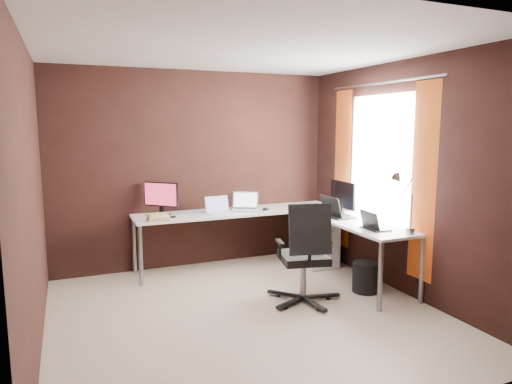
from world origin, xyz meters
TOP-DOWN VIEW (x-y plane):
  - room at (0.34, 0.07)m, footprint 3.60×3.60m
  - desk at (0.84, 1.04)m, footprint 2.65×2.25m
  - drawer_pedestal at (1.43, 1.15)m, footprint 0.42×0.50m
  - monitor_left at (-0.49, 1.61)m, footprint 0.35×0.33m
  - monitor_right at (1.52, 0.70)m, footprint 0.13×0.51m
  - laptop_white at (0.19, 1.43)m, footprint 0.33×0.25m
  - laptop_silver at (0.58, 1.53)m, footprint 0.42×0.38m
  - laptop_black_big at (1.40, 0.67)m, footprint 0.28×0.39m
  - laptop_black_small at (1.42, -0.04)m, footprint 0.22×0.30m
  - book_stack at (-0.59, 1.30)m, footprint 0.24×0.20m
  - mouse_left at (-0.40, 1.36)m, footprint 0.08×0.06m
  - mouse_corner at (0.80, 1.37)m, footprint 0.11×0.09m
  - desk_lamp at (1.57, -0.29)m, footprint 0.20×0.23m
  - office_chair at (0.66, 0.07)m, footprint 0.60×0.62m
  - wastebasket at (1.43, 0.08)m, footprint 0.31×0.31m

SIDE VIEW (x-z plane):
  - wastebasket at x=1.43m, z-range 0.00..0.33m
  - drawer_pedestal at x=1.43m, z-range 0.00..0.60m
  - office_chair at x=0.66m, z-range -0.22..0.84m
  - desk at x=0.84m, z-range 0.31..1.04m
  - mouse_left at x=-0.40m, z-range 0.73..0.76m
  - mouse_corner at x=0.80m, z-range 0.73..0.77m
  - book_stack at x=-0.59m, z-range 0.73..0.80m
  - laptop_black_small at x=1.42m, z-range 0.67..0.87m
  - laptop_white at x=0.19m, z-range 0.67..0.88m
  - laptop_silver at x=0.58m, z-range 0.67..0.89m
  - laptop_black_big at x=1.40m, z-range 0.66..0.91m
  - monitor_left at x=-0.49m, z-range 0.76..1.16m
  - monitor_right at x=1.52m, z-range 0.76..1.18m
  - desk_lamp at x=1.57m, z-range 0.81..1.43m
  - room at x=0.34m, z-range 0.03..2.53m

